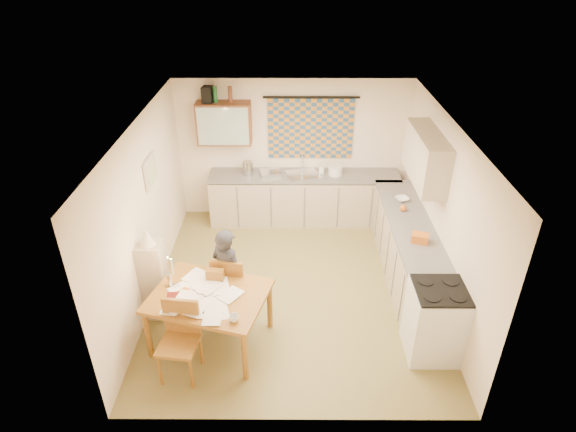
{
  "coord_description": "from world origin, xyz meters",
  "views": [
    {
      "loc": [
        -0.05,
        -5.61,
        4.49
      ],
      "look_at": [
        -0.08,
        0.2,
        1.11
      ],
      "focal_mm": 30.0,
      "sensor_mm": 36.0,
      "label": 1
    }
  ],
  "objects_px": {
    "counter_back": "(304,198)",
    "dining_table": "(211,318)",
    "counter_right": "(408,252)",
    "chair_far": "(232,294)",
    "person": "(228,274)",
    "shelf_stand": "(154,280)",
    "stove": "(435,321)"
  },
  "relations": [
    {
      "from": "person",
      "to": "counter_back",
      "type": "bearing_deg",
      "value": -78.06
    },
    {
      "from": "counter_right",
      "to": "dining_table",
      "type": "distance_m",
      "value": 3.05
    },
    {
      "from": "counter_right",
      "to": "chair_far",
      "type": "relative_size",
      "value": 3.09
    },
    {
      "from": "stove",
      "to": "counter_right",
      "type": "bearing_deg",
      "value": 90.0
    },
    {
      "from": "counter_back",
      "to": "counter_right",
      "type": "distance_m",
      "value": 2.25
    },
    {
      "from": "counter_right",
      "to": "shelf_stand",
      "type": "bearing_deg",
      "value": -166.65
    },
    {
      "from": "shelf_stand",
      "to": "counter_back",
      "type": "bearing_deg",
      "value": 50.99
    },
    {
      "from": "chair_far",
      "to": "counter_right",
      "type": "bearing_deg",
      "value": -154.49
    },
    {
      "from": "counter_back",
      "to": "person",
      "type": "bearing_deg",
      "value": -112.66
    },
    {
      "from": "counter_back",
      "to": "shelf_stand",
      "type": "xyz_separation_m",
      "value": [
        -2.04,
        -2.52,
        0.12
      ]
    },
    {
      "from": "counter_back",
      "to": "shelf_stand",
      "type": "height_order",
      "value": "shelf_stand"
    },
    {
      "from": "person",
      "to": "dining_table",
      "type": "bearing_deg",
      "value": 105.13
    },
    {
      "from": "stove",
      "to": "chair_far",
      "type": "bearing_deg",
      "value": 164.0
    },
    {
      "from": "stove",
      "to": "dining_table",
      "type": "relative_size",
      "value": 0.61
    },
    {
      "from": "counter_back",
      "to": "dining_table",
      "type": "distance_m",
      "value": 3.27
    },
    {
      "from": "counter_back",
      "to": "stove",
      "type": "relative_size",
      "value": 3.39
    },
    {
      "from": "counter_right",
      "to": "chair_far",
      "type": "bearing_deg",
      "value": -162.71
    },
    {
      "from": "counter_back",
      "to": "chair_far",
      "type": "height_order",
      "value": "chair_far"
    },
    {
      "from": "counter_right",
      "to": "shelf_stand",
      "type": "xyz_separation_m",
      "value": [
        -3.54,
        -0.84,
        0.12
      ]
    },
    {
      "from": "counter_back",
      "to": "person",
      "type": "height_order",
      "value": "person"
    },
    {
      "from": "counter_right",
      "to": "stove",
      "type": "xyz_separation_m",
      "value": [
        0.0,
        -1.51,
        0.03
      ]
    },
    {
      "from": "counter_back",
      "to": "counter_right",
      "type": "bearing_deg",
      "value": -48.25
    },
    {
      "from": "dining_table",
      "to": "person",
      "type": "xyz_separation_m",
      "value": [
        0.18,
        0.5,
        0.3
      ]
    },
    {
      "from": "dining_table",
      "to": "shelf_stand",
      "type": "xyz_separation_m",
      "value": [
        -0.81,
        0.51,
        0.19
      ]
    },
    {
      "from": "shelf_stand",
      "to": "chair_far",
      "type": "bearing_deg",
      "value": 2.95
    },
    {
      "from": "dining_table",
      "to": "chair_far",
      "type": "bearing_deg",
      "value": 86.35
    },
    {
      "from": "counter_right",
      "to": "dining_table",
      "type": "height_order",
      "value": "counter_right"
    },
    {
      "from": "stove",
      "to": "dining_table",
      "type": "height_order",
      "value": "stove"
    },
    {
      "from": "counter_back",
      "to": "dining_table",
      "type": "relative_size",
      "value": 2.07
    },
    {
      "from": "chair_far",
      "to": "counter_back",
      "type": "bearing_deg",
      "value": -104.5
    },
    {
      "from": "chair_far",
      "to": "person",
      "type": "height_order",
      "value": "person"
    },
    {
      "from": "counter_right",
      "to": "chair_far",
      "type": "xyz_separation_m",
      "value": [
        -2.53,
        -0.79,
        -0.16
      ]
    }
  ]
}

